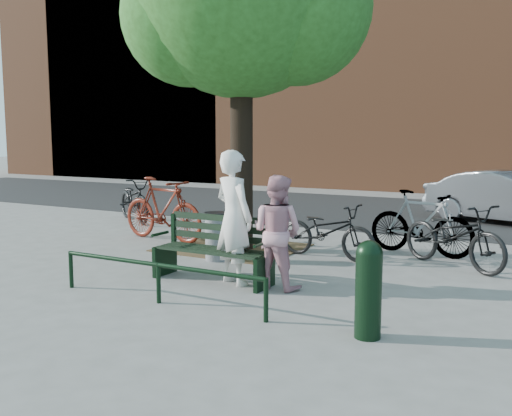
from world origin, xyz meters
The scene contains 16 objects.
ground centered at (0.00, 0.00, 0.00)m, with size 90.00×90.00×0.00m, color gray.
dirt_pit centered at (-1.00, 2.20, 0.01)m, with size 2.40×2.00×0.02m, color brown.
road centered at (0.00, 8.50, 0.01)m, with size 40.00×7.00×0.01m, color black.
townhouse_row centered at (0.17, 16.00, 6.25)m, with size 45.00×4.00×14.00m.
park_bench centered at (0.00, 0.08, 0.48)m, with size 1.74×0.54×0.97m.
guard_railing centered at (0.00, -1.20, 0.40)m, with size 3.06×0.06×0.51m.
person_left centered at (0.32, 0.07, 0.93)m, with size 0.68×0.45×1.86m, color silver.
person_right centered at (0.95, 0.15, 0.77)m, with size 0.75×0.58×1.54m, color #C48692.
bollard centered at (2.64, -1.13, 0.54)m, with size 0.27×0.27×1.01m.
litter_bin centered at (-0.71, 1.20, 0.41)m, with size 0.39×0.39×0.80m.
bicycle_a centered at (-4.79, 3.89, 0.53)m, with size 0.70×2.01×1.06m, color black.
bicycle_b centered at (-2.61, 2.20, 0.62)m, with size 0.59×2.08×1.25m, color #59170C.
bicycle_c centered at (0.84, 2.23, 0.47)m, with size 0.62×1.77×0.93m, color black.
bicycle_d centered at (2.16, 3.28, 0.56)m, with size 0.53×1.86×1.12m, color gray.
bicycle_e centered at (2.83, 2.57, 0.51)m, with size 0.68×1.95×1.02m, color black.
parked_car centered at (3.13, 7.76, 0.62)m, with size 1.31×3.74×1.23m, color slate.
Camera 1 is at (4.36, -6.61, 2.05)m, focal length 40.00 mm.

